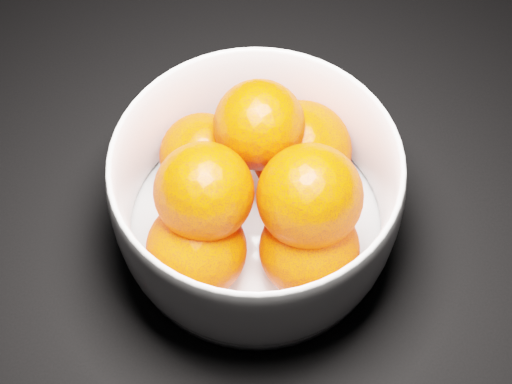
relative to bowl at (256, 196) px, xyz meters
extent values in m
cylinder|color=white|center=(0.00, 0.00, -0.05)|extent=(0.24, 0.24, 0.01)
sphere|color=#FC3500|center=(0.05, 0.05, -0.01)|extent=(0.09, 0.09, 0.09)
sphere|color=#FC3500|center=(-0.04, 0.05, -0.01)|extent=(0.08, 0.08, 0.08)
sphere|color=#FC3500|center=(-0.06, -0.04, -0.01)|extent=(0.09, 0.09, 0.09)
sphere|color=#FC3500|center=(0.04, -0.06, -0.01)|extent=(0.09, 0.09, 0.09)
sphere|color=#FC3500|center=(0.01, 0.04, 0.04)|extent=(0.08, 0.08, 0.08)
sphere|color=#FC3500|center=(-0.04, -0.02, 0.04)|extent=(0.08, 0.08, 0.08)
sphere|color=#FC3500|center=(0.04, -0.03, 0.04)|extent=(0.09, 0.09, 0.09)
camera|label=1|loc=(-0.05, -0.32, 0.53)|focal=50.00mm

